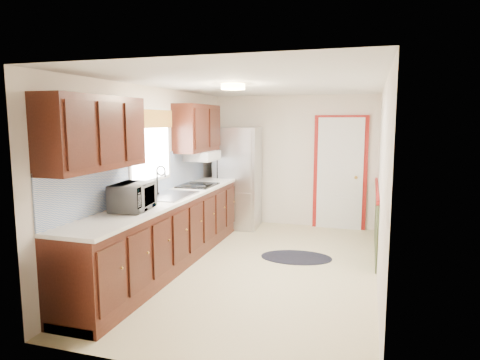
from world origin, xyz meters
The scene contains 8 objects.
room_shell centered at (0.00, 0.00, 1.20)m, with size 3.20×5.20×2.52m.
kitchen_run centered at (-1.24, -0.29, 0.81)m, with size 0.63×4.00×2.20m.
back_wall_trim centered at (0.99, 2.21, 0.89)m, with size 1.12×2.30×2.08m.
ceiling_fixture centered at (-0.30, -0.20, 2.36)m, with size 0.30×0.30×0.06m, color #FFD88C.
microwave centered at (-1.20, -1.13, 1.13)m, with size 0.55×0.30×0.37m, color white.
refrigerator centered at (-0.94, 2.05, 0.91)m, with size 0.81×0.79×1.83m.
rug centered at (0.40, 0.55, 0.01)m, with size 1.01×0.65×0.01m, color black.
cooktop centered at (-1.19, 0.75, 0.95)m, with size 0.51×0.61×0.02m, color black.
Camera 1 is at (1.36, -5.33, 1.95)m, focal length 32.00 mm.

